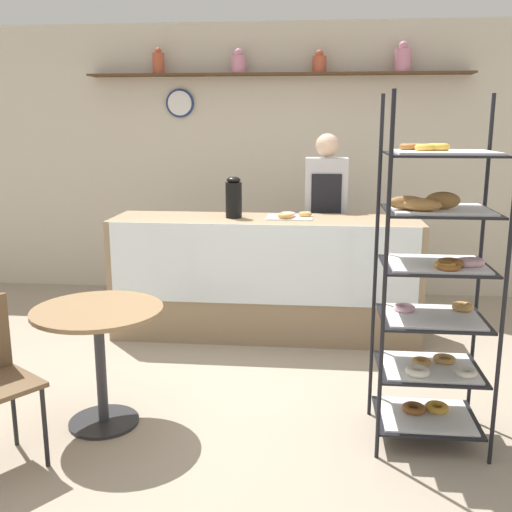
{
  "coord_description": "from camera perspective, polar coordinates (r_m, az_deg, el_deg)",
  "views": [
    {
      "loc": [
        0.41,
        -3.63,
        1.74
      ],
      "look_at": [
        0.0,
        0.4,
        0.84
      ],
      "focal_mm": 42.0,
      "sensor_mm": 36.0,
      "label": 1
    }
  ],
  "objects": [
    {
      "name": "back_wall",
      "position": [
        6.16,
        2.01,
        9.12
      ],
      "size": [
        10.0,
        0.3,
        2.7
      ],
      "color": "beige",
      "rests_on": "ground_plane"
    },
    {
      "name": "pastry_rack",
      "position": [
        3.33,
        16.64,
        -2.76
      ],
      "size": [
        0.6,
        0.51,
        1.9
      ],
      "color": "black",
      "rests_on": "ground_plane"
    },
    {
      "name": "donut_tray_counter",
      "position": [
        4.85,
        3.32,
        3.83
      ],
      "size": [
        0.37,
        0.27,
        0.05
      ],
      "color": "white",
      "rests_on": "display_counter"
    },
    {
      "name": "cafe_table",
      "position": [
        3.58,
        -14.72,
        -7.48
      ],
      "size": [
        0.74,
        0.74,
        0.71
      ],
      "color": "#262628",
      "rests_on": "ground_plane"
    },
    {
      "name": "display_counter",
      "position": [
        4.95,
        0.87,
        -2.0
      ],
      "size": [
        2.49,
        0.63,
        0.98
      ],
      "color": "#937A5B",
      "rests_on": "ground_plane"
    },
    {
      "name": "ground_plane",
      "position": [
        4.05,
        -0.59,
        -12.9
      ],
      "size": [
        14.0,
        14.0,
        0.0
      ],
      "primitive_type": "plane",
      "color": "gray"
    },
    {
      "name": "coffee_carafe",
      "position": [
        4.86,
        -2.14,
        5.57
      ],
      "size": [
        0.13,
        0.13,
        0.33
      ],
      "color": "black",
      "rests_on": "display_counter"
    },
    {
      "name": "person_worker",
      "position": [
        5.38,
        6.64,
        3.61
      ],
      "size": [
        0.37,
        0.23,
        1.65
      ],
      "color": "#282833",
      "rests_on": "ground_plane"
    }
  ]
}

